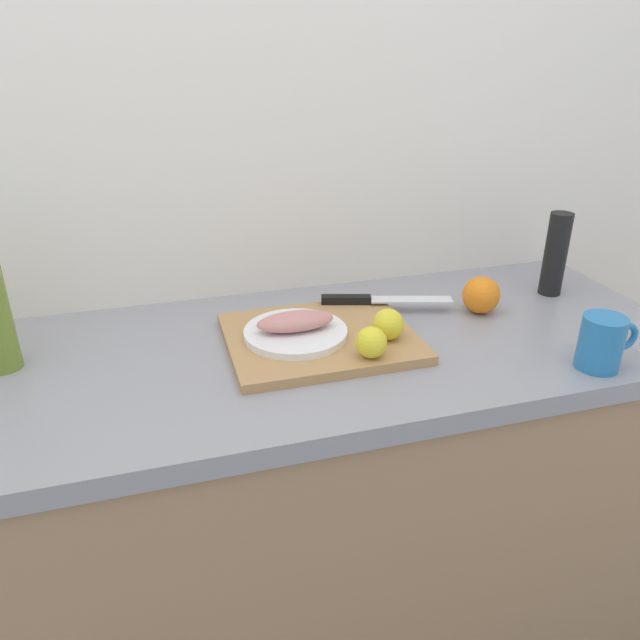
% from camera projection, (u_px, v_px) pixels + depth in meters
% --- Properties ---
extents(back_wall, '(3.20, 0.05, 2.50)m').
position_uv_depth(back_wall, '(170.00, 144.00, 1.27)').
color(back_wall, white).
rests_on(back_wall, ground_plane).
extents(kitchen_counter, '(2.00, 0.60, 0.90)m').
position_uv_depth(kitchen_counter, '(218.00, 537.00, 1.33)').
color(kitchen_counter, '#9E7A56').
rests_on(kitchen_counter, ground_plane).
extents(cutting_board, '(0.37, 0.31, 0.02)m').
position_uv_depth(cutting_board, '(320.00, 338.00, 1.20)').
color(cutting_board, tan).
rests_on(cutting_board, kitchen_counter).
extents(white_plate, '(0.20, 0.20, 0.01)m').
position_uv_depth(white_plate, '(296.00, 333.00, 1.18)').
color(white_plate, white).
rests_on(white_plate, cutting_board).
extents(fish_fillet, '(0.15, 0.07, 0.04)m').
position_uv_depth(fish_fillet, '(295.00, 321.00, 1.17)').
color(fish_fillet, tan).
rests_on(fish_fillet, white_plate).
extents(chef_knife, '(0.29, 0.11, 0.02)m').
position_uv_depth(chef_knife, '(370.00, 300.00, 1.33)').
color(chef_knife, silver).
rests_on(chef_knife, cutting_board).
extents(lemon_0, '(0.06, 0.06, 0.06)m').
position_uv_depth(lemon_0, '(388.00, 324.00, 1.16)').
color(lemon_0, yellow).
rests_on(lemon_0, cutting_board).
extents(lemon_1, '(0.06, 0.06, 0.06)m').
position_uv_depth(lemon_1, '(371.00, 342.00, 1.10)').
color(lemon_1, yellow).
rests_on(lemon_1, cutting_board).
extents(coffee_mug_2, '(0.12, 0.08, 0.10)m').
position_uv_depth(coffee_mug_2, '(602.00, 342.00, 1.09)').
color(coffee_mug_2, '#2672B2').
rests_on(coffee_mug_2, kitchen_counter).
extents(orange_0, '(0.08, 0.08, 0.08)m').
position_uv_depth(orange_0, '(481.00, 295.00, 1.32)').
color(orange_0, orange).
rests_on(orange_0, kitchen_counter).
extents(pepper_mill, '(0.05, 0.05, 0.20)m').
position_uv_depth(pepper_mill, '(556.00, 254.00, 1.40)').
color(pepper_mill, black).
rests_on(pepper_mill, kitchen_counter).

